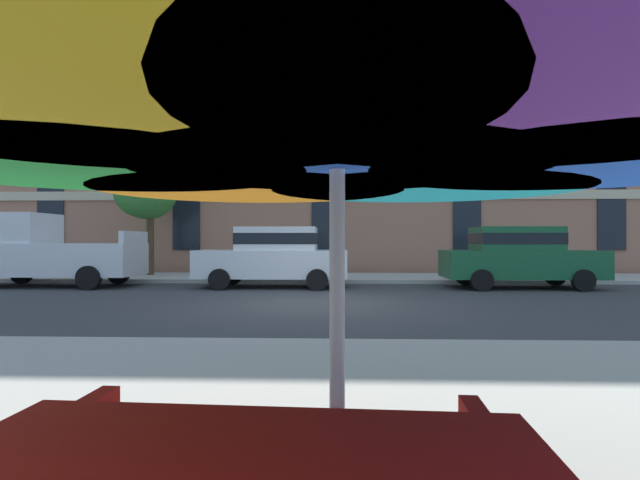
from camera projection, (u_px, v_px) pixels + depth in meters
ground_plane at (315, 303)px, 10.93m from camera, size 120.00×120.00×0.00m
sidewalk_far at (324, 278)px, 17.72m from camera, size 56.00×3.60×0.12m
apartment_building at (328, 114)px, 25.91m from camera, size 39.35×12.08×16.00m
pickup_white at (45, 252)px, 14.93m from camera, size 5.10×2.12×2.20m
sedan_white at (274, 255)px, 14.68m from camera, size 4.40×1.98×1.78m
sedan_green at (519, 255)px, 14.41m from camera, size 4.40×1.98×1.78m
street_tree_left at (144, 190)px, 18.21m from camera, size 2.21×2.38×4.38m
patio_umbrella at (337, 101)px, 1.92m from camera, size 3.63×3.37×2.26m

